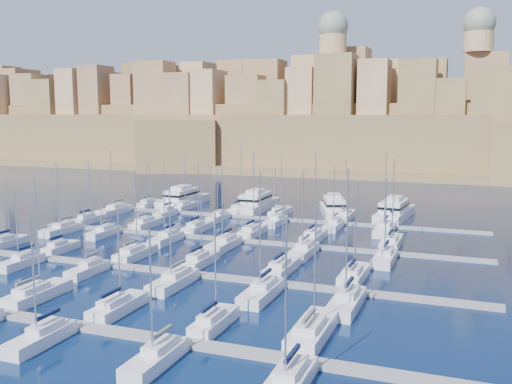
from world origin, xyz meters
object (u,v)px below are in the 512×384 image
at_px(sailboat_4, 214,322).
at_px(motor_yacht_d, 394,211).
at_px(motor_yacht_a, 183,198).
at_px(sailboat_2, 37,294).
at_px(motor_yacht_b, 256,203).
at_px(motor_yacht_c, 334,208).

bearing_deg(sailboat_4, motor_yacht_d, 82.09).
relative_size(sailboat_4, motor_yacht_a, 0.70).
bearing_deg(sailboat_2, sailboat_4, -1.80).
distance_m(sailboat_2, motor_yacht_b, 70.55).
height_order(motor_yacht_c, motor_yacht_d, same).
relative_size(sailboat_2, sailboat_4, 1.20).
height_order(sailboat_2, motor_yacht_b, sailboat_2).
bearing_deg(motor_yacht_b, sailboat_4, -72.82).
relative_size(motor_yacht_b, motor_yacht_d, 1.00).
bearing_deg(motor_yacht_c, motor_yacht_d, 3.74).
xyz_separation_m(sailboat_2, motor_yacht_a, (-17.27, 70.44, 0.97)).
bearing_deg(motor_yacht_d, motor_yacht_a, 179.91).
xyz_separation_m(sailboat_2, sailboat_4, (24.22, -0.76, -0.03)).
xyz_separation_m(sailboat_4, motor_yacht_b, (-22.03, 71.27, 1.00)).
distance_m(sailboat_4, motor_yacht_a, 82.41).
relative_size(sailboat_4, motor_yacht_c, 0.76).
xyz_separation_m(motor_yacht_c, motor_yacht_d, (13.15, 0.86, 0.00)).
height_order(sailboat_2, motor_yacht_d, sailboat_2).
height_order(sailboat_2, sailboat_4, sailboat_2).
bearing_deg(motor_yacht_a, motor_yacht_d, -0.09).
height_order(sailboat_4, motor_yacht_c, sailboat_4).
bearing_deg(motor_yacht_b, sailboat_2, -91.78).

